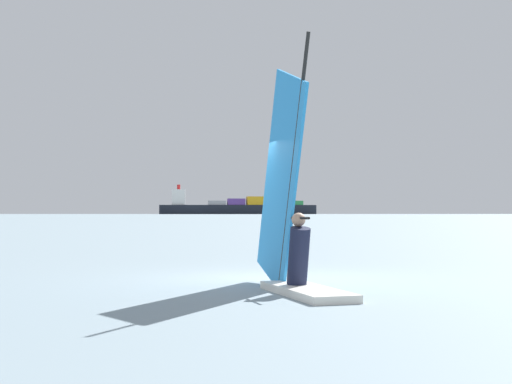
# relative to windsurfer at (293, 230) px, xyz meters

# --- Properties ---
(ground_plane) EXTENTS (4000.00, 4000.00, 0.00)m
(ground_plane) POSITION_rel_windsurfer_xyz_m (-0.22, 1.93, -0.99)
(ground_plane) COLOR gray
(windsurfer) EXTENTS (1.51, 3.63, 4.16)m
(windsurfer) POSITION_rel_windsurfer_xyz_m (0.00, 0.00, 0.00)
(windsurfer) COLOR white
(windsurfer) RESTS_ON ground_plane
(cargo_ship) EXTENTS (192.97, 44.78, 36.08)m
(cargo_ship) POSITION_rel_windsurfer_xyz_m (-36.17, 864.13, 7.94)
(cargo_ship) COLOR black
(cargo_ship) RESTS_ON ground_plane
(distant_headland) EXTENTS (1039.07, 355.79, 29.30)m
(distant_headland) POSITION_rel_windsurfer_xyz_m (350.96, 1698.47, 13.66)
(distant_headland) COLOR #4C564C
(distant_headland) RESTS_ON ground_plane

